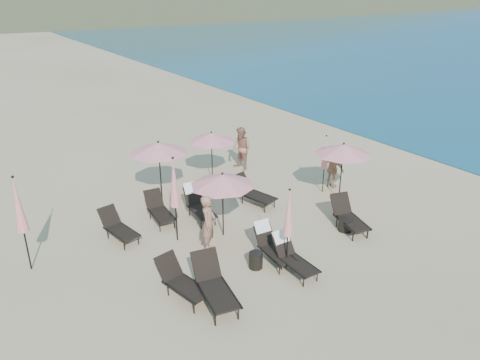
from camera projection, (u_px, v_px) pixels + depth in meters
ground at (303, 254)px, 13.78m from camera, size 800.00×800.00×0.00m
lounger_0 at (182, 281)px, 11.79m from camera, size 0.94×1.72×0.94m
lounger_1 at (214, 284)px, 11.55m from camera, size 1.05×1.95×1.06m
lounger_2 at (271, 244)px, 13.37m from camera, size 0.71×1.60×0.97m
lounger_3 at (292, 255)px, 12.84m from camera, size 0.61×1.57×0.97m
lounger_4 at (349, 216)px, 15.05m from camera, size 1.08×1.78×0.96m
lounger_5 at (348, 217)px, 15.00m from camera, size 0.99×1.70×0.92m
lounger_6 at (118, 227)px, 14.43m from camera, size 0.85×1.63×0.89m
lounger_7 at (159, 209)px, 15.53m from camera, size 0.74×1.61×0.90m
lounger_8 at (198, 203)px, 15.78m from camera, size 0.78×1.71×1.03m
lounger_9 at (253, 192)px, 16.73m from camera, size 1.02×1.79×0.97m
umbrella_open_0 at (222, 180)px, 14.07m from camera, size 1.99×1.99×2.14m
umbrella_open_1 at (343, 149)px, 16.50m from camera, size 2.04×2.04×2.19m
umbrella_open_2 at (159, 148)px, 16.45m from camera, size 2.10×2.10×2.26m
umbrella_open_3 at (211, 137)px, 18.22m from camera, size 1.89×1.89×2.04m
umbrella_closed_0 at (289, 214)px, 12.46m from camera, size 0.28×0.28×2.43m
umbrella_closed_1 at (325, 153)px, 17.24m from camera, size 0.26×0.26×2.26m
umbrella_closed_2 at (18, 206)px, 12.29m from camera, size 0.33×0.33×2.82m
umbrella_closed_3 at (174, 183)px, 13.76m from camera, size 0.32×0.32×2.75m
side_table_0 at (256, 260)px, 13.03m from camera, size 0.40×0.40×0.47m
side_table_1 at (345, 225)px, 14.98m from camera, size 0.44×0.44×0.41m
beachgoer_a at (209, 224)px, 13.65m from camera, size 0.75×0.75×1.76m
beachgoer_b at (241, 149)px, 19.66m from camera, size 0.81×0.97×1.82m
beachgoer_c at (333, 169)px, 17.93m from camera, size 0.61×0.97×1.53m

